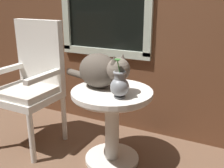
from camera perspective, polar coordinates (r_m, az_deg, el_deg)
name	(u,v)px	position (r m, az deg, el deg)	size (l,w,h in m)	color
ground_plane	(82,162)	(2.20, -6.46, -16.36)	(6.00, 6.00, 0.00)	brown
wicker_side_table	(112,112)	(2.02, 0.00, -6.00)	(0.60, 0.60, 0.59)	silver
wicker_chair	(32,80)	(2.36, -16.73, 0.84)	(0.48, 0.46, 1.07)	silver
cat	(101,70)	(1.98, -2.37, 2.95)	(0.63, 0.34, 0.28)	brown
pewter_vase_with_ivy	(120,85)	(1.79, 1.64, -0.17)	(0.13, 0.13, 0.27)	gray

